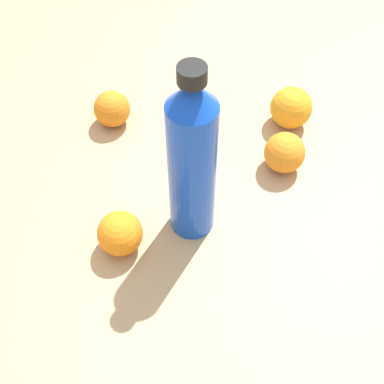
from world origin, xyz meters
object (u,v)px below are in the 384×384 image
(water_bottle, at_px, (192,162))
(orange_1, at_px, (285,153))
(orange_2, at_px, (291,108))
(orange_0, at_px, (120,233))
(orange_3, at_px, (112,109))

(water_bottle, distance_m, orange_1, 0.23)
(orange_1, xyz_separation_m, orange_2, (-0.10, 0.05, 0.00))
(orange_0, relative_size, orange_2, 0.90)
(orange_0, height_order, orange_2, orange_2)
(orange_2, bearing_deg, water_bottle, -54.80)
(orange_2, relative_size, orange_3, 1.14)
(orange_0, bearing_deg, orange_1, 105.51)
(orange_0, relative_size, orange_3, 1.03)
(water_bottle, xyz_separation_m, orange_3, (-0.27, -0.08, -0.12))
(orange_0, bearing_deg, orange_3, 172.17)
(orange_0, height_order, orange_3, orange_0)
(water_bottle, relative_size, orange_2, 4.01)
(water_bottle, bearing_deg, orange_1, 178.12)
(orange_2, bearing_deg, orange_0, -62.90)
(orange_0, bearing_deg, water_bottle, 96.77)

